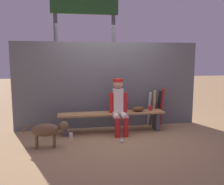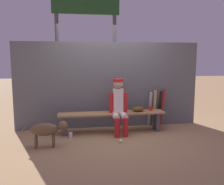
# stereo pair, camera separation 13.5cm
# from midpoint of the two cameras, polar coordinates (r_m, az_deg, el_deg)

# --- Properties ---
(ground_plane) EXTENTS (30.00, 30.00, 0.00)m
(ground_plane) POSITION_cam_midpoint_polar(r_m,az_deg,el_deg) (5.68, -0.69, -9.05)
(ground_plane) COLOR #9E7A51
(chainlink_fence) EXTENTS (4.38, 0.03, 2.03)m
(chainlink_fence) POSITION_cam_midpoint_polar(r_m,az_deg,el_deg) (5.90, -1.45, 1.67)
(chainlink_fence) COLOR #595E63
(chainlink_fence) RESTS_ON ground_plane
(dugout_bench) EXTENTS (2.38, 0.36, 0.45)m
(dugout_bench) POSITION_cam_midpoint_polar(r_m,az_deg,el_deg) (5.58, -0.70, -5.60)
(dugout_bench) COLOR #AD7F4C
(dugout_bench) RESTS_ON ground_plane
(player_seated) EXTENTS (0.41, 0.55, 1.21)m
(player_seated) POSITION_cam_midpoint_polar(r_m,az_deg,el_deg) (5.44, 0.91, -2.73)
(player_seated) COLOR silver
(player_seated) RESTS_ON ground_plane
(baseball_glove) EXTENTS (0.28, 0.20, 0.12)m
(baseball_glove) POSITION_cam_midpoint_polar(r_m,az_deg,el_deg) (5.68, 5.33, -3.74)
(baseball_glove) COLOR #593819
(baseball_glove) RESTS_ON dugout_bench
(bat_aluminum_silver) EXTENTS (0.07, 0.24, 0.84)m
(bat_aluminum_silver) POSITION_cam_midpoint_polar(r_m,az_deg,el_deg) (6.11, 7.89, -3.79)
(bat_aluminum_silver) COLOR #B7B7BC
(bat_aluminum_silver) RESTS_ON ground_plane
(bat_wood_natural) EXTENTS (0.06, 0.19, 0.89)m
(bat_wood_natural) POSITION_cam_midpoint_polar(r_m,az_deg,el_deg) (6.14, 8.94, -3.57)
(bat_wood_natural) COLOR tan
(bat_wood_natural) RESTS_ON ground_plane
(bat_aluminum_black) EXTENTS (0.09, 0.22, 0.88)m
(bat_aluminum_black) POSITION_cam_midpoint_polar(r_m,az_deg,el_deg) (6.17, 10.04, -3.56)
(bat_aluminum_black) COLOR black
(bat_aluminum_black) RESTS_ON ground_plane
(bat_aluminum_red) EXTENTS (0.09, 0.25, 0.94)m
(bat_aluminum_red) POSITION_cam_midpoint_polar(r_m,az_deg,el_deg) (6.18, 10.68, -3.29)
(bat_aluminum_red) COLOR #B22323
(bat_aluminum_red) RESTS_ON ground_plane
(baseball) EXTENTS (0.07, 0.07, 0.07)m
(baseball) POSITION_cam_midpoint_polar(r_m,az_deg,el_deg) (4.99, 1.47, -11.08)
(baseball) COLOR white
(baseball) RESTS_ON ground_plane
(cup_on_ground) EXTENTS (0.08, 0.08, 0.11)m
(cup_on_ground) POSITION_cam_midpoint_polar(r_m,az_deg,el_deg) (5.34, -10.15, -9.70)
(cup_on_ground) COLOR silver
(cup_on_ground) RESTS_ON ground_plane
(cup_on_bench) EXTENTS (0.08, 0.08, 0.11)m
(cup_on_bench) POSITION_cam_midpoint_polar(r_m,az_deg,el_deg) (5.80, 8.12, -3.59)
(cup_on_bench) COLOR red
(cup_on_bench) RESTS_ON dugout_bench
(scoreboard) EXTENTS (1.98, 0.27, 3.90)m
(scoreboard) POSITION_cam_midpoint_polar(r_m,az_deg,el_deg) (6.58, -6.36, 17.07)
(scoreboard) COLOR #3F3F42
(scoreboard) RESTS_ON ground_plane
(dog) EXTENTS (0.84, 0.20, 0.49)m
(dog) POSITION_cam_midpoint_polar(r_m,az_deg,el_deg) (4.83, -15.20, -8.31)
(dog) COLOR brown
(dog) RESTS_ON ground_plane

